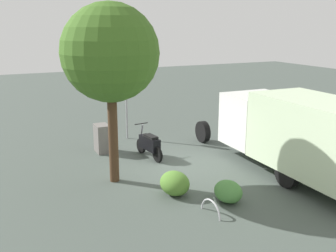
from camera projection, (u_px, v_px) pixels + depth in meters
ground_plane at (170, 164)px, 14.12m from camera, size 60.00×60.00×0.00m
box_truck_near at (300, 131)px, 12.71m from camera, size 8.49×2.29×2.67m
motorcycle at (149, 144)px, 14.70m from camera, size 1.81×0.58×1.20m
stop_sign at (126, 92)px, 16.79m from camera, size 0.71×0.33×3.11m
street_tree at (110, 53)px, 11.63m from camera, size 2.95×2.95×5.52m
utility_cabinet at (102, 138)px, 15.34m from camera, size 0.72×0.50×1.10m
bike_rack_hoop at (211, 214)px, 10.40m from camera, size 0.85×0.12×0.85m
shrub_near_sign at (175, 183)px, 11.55m from camera, size 1.02×0.83×0.70m
shrub_mid_verge at (228, 191)px, 11.07m from camera, size 0.91×0.74×0.62m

